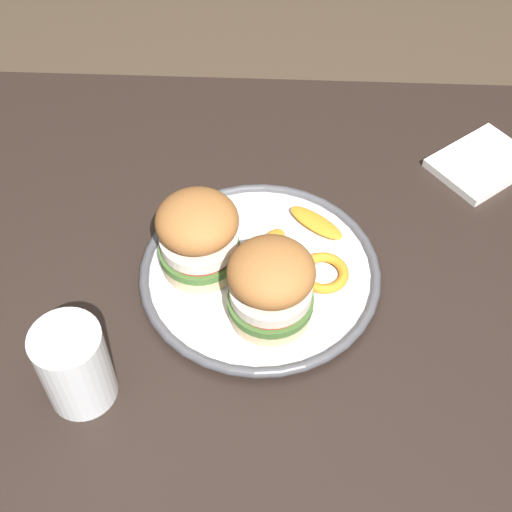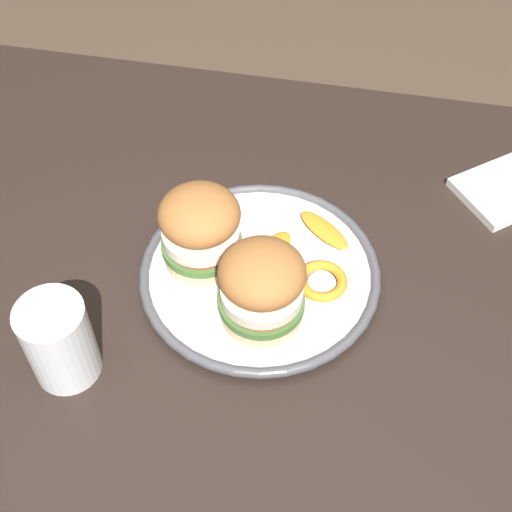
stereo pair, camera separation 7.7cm
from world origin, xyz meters
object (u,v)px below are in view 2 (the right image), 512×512
dinner_plate (256,272)px  sandwich_half_left (262,287)px  sandwich_half_right (200,228)px  drinking_glass (61,345)px  dining_table (255,349)px

dinner_plate → sandwich_half_left: sandwich_half_left is taller
sandwich_half_right → drinking_glass: sandwich_half_right is taller
drinking_glass → sandwich_half_right: bearing=-123.8°
sandwich_half_left → dinner_plate: bearing=-73.4°
sandwich_half_left → dining_table: bearing=-67.2°
dinner_plate → drinking_glass: drinking_glass is taller
dinner_plate → sandwich_half_right: 0.09m
dining_table → sandwich_half_right: bearing=-25.7°
sandwich_half_right → drinking_glass: bearing=56.2°
dining_table → sandwich_half_left: bearing=112.8°
dining_table → dinner_plate: size_ratio=4.42×
drinking_glass → dinner_plate: bearing=-137.6°
sandwich_half_left → drinking_glass: 0.22m
dinner_plate → drinking_glass: size_ratio=2.75×
dinner_plate → sandwich_half_right: (0.06, -0.00, 0.06)m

